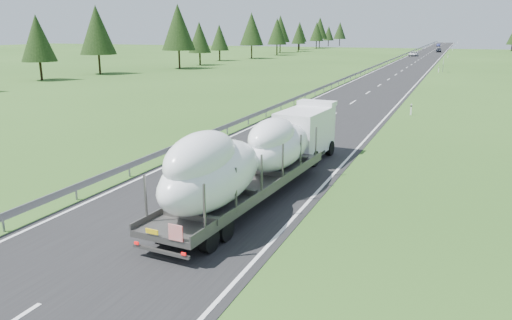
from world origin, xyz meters
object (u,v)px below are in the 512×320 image
at_px(boat_truck, 259,153).
at_px(distant_van, 413,54).
at_px(distant_car_dark, 439,50).
at_px(distant_car_blue, 438,45).
at_px(highway_sign, 443,62).

distance_m(boat_truck, distant_van, 132.86).
bearing_deg(distant_car_dark, distant_van, -103.57).
relative_size(distant_car_dark, distant_car_blue, 1.06).
distance_m(highway_sign, distant_car_dark, 86.20).
bearing_deg(highway_sign, boat_truck, -93.76).
relative_size(boat_truck, distant_van, 3.58).
bearing_deg(distant_car_blue, highway_sign, -85.90).
height_order(distant_car_dark, distant_car_blue, distant_car_dark).
bearing_deg(distant_van, distant_car_blue, 89.46).
relative_size(distant_van, distant_car_dark, 1.17).
bearing_deg(boat_truck, distant_van, 92.26).
height_order(boat_truck, distant_car_dark, boat_truck).
bearing_deg(distant_car_dark, highway_sign, -89.88).
bearing_deg(boat_truck, distant_car_blue, 90.69).
height_order(boat_truck, distant_van, boat_truck).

